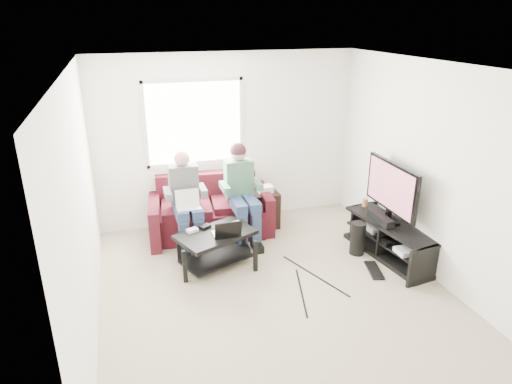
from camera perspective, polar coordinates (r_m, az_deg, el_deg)
The scene contains 26 objects.
floor at distance 5.56m, azimuth 2.37°, elevation -12.37°, with size 4.50×4.50×0.00m, color tan.
ceiling at distance 4.66m, azimuth 2.86°, elevation 15.35°, with size 4.50×4.50×0.00m, color white.
wall_back at distance 7.02m, azimuth -3.57°, elevation 6.54°, with size 4.50×4.50×0.00m, color white.
wall_front at distance 3.17m, azimuth 16.66°, elevation -13.83°, with size 4.50×4.50×0.00m, color white.
wall_left at distance 4.73m, azimuth -20.95°, elevation -2.31°, with size 4.50×4.50×0.00m, color white.
wall_right at distance 5.91m, azimuth 21.23°, elevation 2.26°, with size 4.50×4.50×0.00m, color white.
window at distance 6.84m, azimuth -7.71°, elevation 8.58°, with size 1.48×0.04×1.28m.
sofa at distance 6.87m, azimuth -5.67°, elevation -2.57°, with size 1.89×1.00×0.85m.
person_left at distance 6.36m, azimuth -8.76°, elevation -0.57°, with size 0.40×0.70×1.35m.
person_right at distance 6.50m, azimuth -1.84°, elevation 0.75°, with size 0.40×0.71×1.40m.
laptop_silver at distance 6.17m, azimuth -8.45°, elevation -1.45°, with size 0.32×0.22×0.24m, color silver, non-canonical shape.
coffee_table at distance 5.92m, azimuth -5.02°, elevation -6.20°, with size 1.11×0.91×0.48m.
laptop_black at distance 5.77m, azimuth -3.76°, elevation -4.23°, with size 0.34×0.24×0.24m, color black, non-canonical shape.
controller_a at distance 5.92m, azimuth -7.97°, elevation -4.77°, with size 0.14×0.09×0.04m, color silver.
controller_b at distance 6.00m, azimuth -6.37°, elevation -4.32°, with size 0.14×0.09×0.04m, color black.
controller_c at distance 6.05m, azimuth -2.59°, elevation -3.99°, with size 0.14×0.09×0.04m, color gray.
tv_stand at distance 6.45m, azimuth 16.38°, elevation -5.98°, with size 0.64×1.53×0.49m.
tv at distance 6.24m, azimuth 16.56°, elevation 0.40°, with size 0.12×1.10×0.81m.
soundbar at distance 6.33m, azimuth 15.28°, elevation -3.17°, with size 0.12×0.50×0.10m, color black.
drink_cup at distance 6.77m, azimuth 13.48°, elevation -1.27°, with size 0.08×0.08×0.12m, color #A67147.
console_white at distance 6.13m, azimuth 18.45°, elevation -6.97°, with size 0.30×0.22×0.06m, color silver.
console_grey at distance 6.64m, azimuth 15.07°, elevation -4.26°, with size 0.34×0.26×0.08m, color gray.
console_black at distance 6.38m, azimuth 16.69°, elevation -5.56°, with size 0.38×0.30×0.07m, color black.
subwoofer at distance 6.41m, azimuth 12.59°, elevation -5.68°, with size 0.20×0.20×0.46m, color black.
keyboard_floor at distance 6.14m, azimuth 14.54°, elevation -9.44°, with size 0.15×0.44×0.02m, color black.
end_table at distance 7.03m, azimuth 1.14°, elevation -2.03°, with size 0.38×0.38×0.67m.
Camera 1 is at (-1.57, -4.36, 3.07)m, focal length 32.00 mm.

